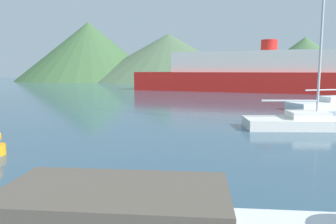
# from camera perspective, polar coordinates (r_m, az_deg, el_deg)

# --- Properties ---
(sailboat_inner) EXTENTS (6.37, 2.69, 11.44)m
(sailboat_inner) POSITION_cam_1_polar(r_m,az_deg,el_deg) (18.00, 23.10, -1.30)
(sailboat_inner) COLOR white
(sailboat_inner) RESTS_ON ground_plane
(sailboat_middle) EXTENTS (7.71, 5.10, 9.22)m
(sailboat_middle) POSITION_cam_1_polar(r_m,az_deg,el_deg) (27.99, 27.10, 1.30)
(sailboat_middle) COLOR white
(sailboat_middle) RESTS_ON ground_plane
(ferry_distant) EXTENTS (38.38, 17.36, 7.10)m
(ferry_distant) POSITION_cam_1_polar(r_m,az_deg,el_deg) (48.08, 17.02, 6.36)
(ferry_distant) COLOR red
(ferry_distant) RESTS_ON ground_plane
(hill_west) EXTENTS (40.07, 40.07, 16.46)m
(hill_west) POSITION_cam_1_polar(r_m,az_deg,el_deg) (97.46, -13.59, 10.21)
(hill_west) COLOR #3D6038
(hill_west) RESTS_ON ground_plane
(hill_central) EXTENTS (46.67, 46.67, 12.93)m
(hill_central) POSITION_cam_1_polar(r_m,az_deg,el_deg) (92.20, 0.05, 9.49)
(hill_central) COLOR #4C6647
(hill_central) RESTS_ON ground_plane
(hill_east) EXTENTS (34.26, 34.26, 12.67)m
(hill_east) POSITION_cam_1_polar(r_m,az_deg,el_deg) (106.56, 22.68, 8.57)
(hill_east) COLOR #476B42
(hill_east) RESTS_ON ground_plane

